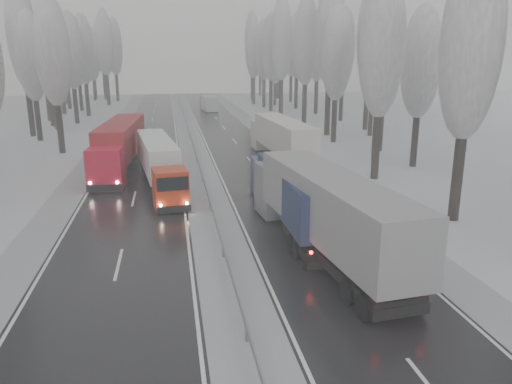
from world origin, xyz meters
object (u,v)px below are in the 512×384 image
object	(u,v)px
truck_cream_box	(281,137)
truck_red_white	(159,160)
truck_blue_box	(289,190)
box_truck_distant	(209,103)
truck_grey_tarp	(322,206)
truck_red_red	(120,143)

from	to	relation	value
truck_cream_box	truck_red_white	world-z (taller)	truck_cream_box
truck_blue_box	truck_cream_box	bearing A→B (deg)	78.70
truck_blue_box	box_truck_distant	distance (m)	66.63
truck_blue_box	box_truck_distant	world-z (taller)	truck_blue_box
truck_grey_tarp	truck_blue_box	xyz separation A→B (m)	(-0.53, 5.07, -0.46)
truck_red_white	truck_red_red	distance (m)	7.18
truck_red_white	truck_red_red	size ratio (longest dim) A/B	0.85
truck_blue_box	truck_red_white	size ratio (longest dim) A/B	0.99
truck_blue_box	truck_red_red	bearing A→B (deg)	123.85
truck_grey_tarp	truck_blue_box	size ratio (longest dim) A/B	1.23
truck_red_red	truck_grey_tarp	bearing A→B (deg)	-57.31
truck_cream_box	truck_grey_tarp	bearing A→B (deg)	-100.67
truck_cream_box	truck_blue_box	bearing A→B (deg)	-104.23
truck_grey_tarp	box_truck_distant	xyz separation A→B (m)	(-0.17, 71.69, -1.14)
box_truck_distant	truck_red_red	distance (m)	51.05
box_truck_distant	truck_red_white	bearing A→B (deg)	-103.64
truck_red_white	box_truck_distant	bearing A→B (deg)	74.28
truck_red_white	truck_blue_box	bearing A→B (deg)	-60.51
truck_grey_tarp	truck_red_white	xyz separation A→B (m)	(-8.55, 15.83, -0.46)
truck_blue_box	truck_grey_tarp	bearing A→B (deg)	-84.38
truck_grey_tarp	truck_red_red	bearing A→B (deg)	112.23
truck_blue_box	truck_red_white	xyz separation A→B (m)	(-8.01, 10.76, 0.01)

